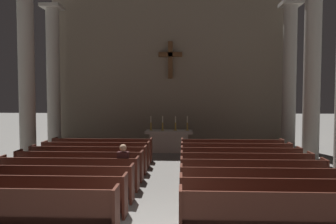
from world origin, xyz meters
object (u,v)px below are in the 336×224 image
(candlestick_inner_right, at_px, (175,126))
(column_left_fourth, at_px, (53,80))
(altar, at_px, (169,141))
(pew_left_row_3, at_px, (55,183))
(column_right_fourth, at_px, (289,79))
(column_right_third, at_px, (312,76))
(pew_left_row_6, at_px, (88,159))
(pew_right_row_5, at_px, (246,167))
(candlestick_outer_right, at_px, (187,126))
(pew_left_row_4, at_px, (69,173))
(pew_right_row_2, at_px, (271,198))
(pew_left_row_1, at_px, (16,210))
(column_left_third, at_px, (27,77))
(pew_right_row_3, at_px, (261,185))
(candlestick_outer_left, at_px, (151,126))
(pew_left_row_7, at_px, (96,154))
(pew_left_row_8, at_px, (103,150))
(lone_worshipper, at_px, (124,166))
(pew_right_row_8, at_px, (232,151))
(pew_right_row_7, at_px, (236,155))
(candlestick_inner_left, at_px, (163,126))
(pew_left_row_5, at_px, (79,166))
(pew_right_row_6, at_px, (240,161))
(pew_right_row_1, at_px, (285,214))
(pew_left_row_2, at_px, (38,194))
(pew_right_row_4, at_px, (252,175))

(candlestick_inner_right, bearing_deg, column_left_fourth, 175.60)
(altar, bearing_deg, pew_left_row_3, -109.32)
(column_right_fourth, bearing_deg, column_right_third, -90.00)
(column_left_fourth, height_order, column_right_fourth, same)
(pew_left_row_6, bearing_deg, pew_right_row_5, -10.97)
(candlestick_outer_right, bearing_deg, pew_left_row_4, -118.35)
(pew_right_row_2, height_order, pew_right_row_5, same)
(pew_left_row_1, height_order, column_left_third, column_left_third)
(pew_right_row_3, relative_size, candlestick_outer_left, 5.94)
(pew_left_row_3, xyz_separation_m, pew_left_row_7, (0.00, 3.99, 0.00))
(pew_left_row_8, relative_size, lone_worshipper, 3.01)
(pew_right_row_8, bearing_deg, pew_left_row_8, 180.00)
(pew_right_row_5, xyz_separation_m, pew_right_row_7, (0.00, 2.00, 0.00))
(column_right_third, bearing_deg, pew_left_row_1, -139.49)
(pew_left_row_4, height_order, column_right_fourth, column_right_fourth)
(candlestick_inner_left, bearing_deg, candlestick_outer_right, 0.00)
(pew_right_row_3, bearing_deg, candlestick_outer_right, 103.21)
(lone_worshipper, bearing_deg, pew_left_row_5, 148.52)
(column_right_fourth, xyz_separation_m, candlestick_outer_left, (-6.48, -0.46, -2.17))
(column_right_third, height_order, lone_worshipper, column_right_third)
(pew_left_row_8, height_order, pew_right_row_2, same)
(pew_right_row_3, xyz_separation_m, altar, (-2.57, 7.34, 0.06))
(candlestick_inner_right, bearing_deg, pew_left_row_8, -140.69)
(pew_right_row_6, height_order, candlestick_outer_right, candlestick_outer_right)
(pew_left_row_7, bearing_deg, pew_right_row_1, -49.31)
(pew_left_row_2, distance_m, column_right_third, 10.58)
(pew_left_row_1, bearing_deg, candlestick_outer_left, 79.54)
(pew_left_row_6, bearing_deg, lone_worshipper, -51.33)
(pew_left_row_5, xyz_separation_m, pew_right_row_1, (5.15, -3.99, 0.00))
(pew_right_row_1, xyz_separation_m, candlestick_inner_right, (-2.27, 9.34, 0.75))
(altar, bearing_deg, pew_right_row_4, -67.92)
(pew_left_row_4, distance_m, lone_worshipper, 1.58)
(pew_left_row_6, bearing_deg, column_left_fourth, 122.44)
(pew_right_row_5, xyz_separation_m, column_left_third, (-8.20, 3.01, 2.92))
(pew_right_row_1, relative_size, candlestick_inner_right, 5.94)
(pew_right_row_1, height_order, pew_right_row_6, same)
(lone_worshipper, bearing_deg, pew_left_row_1, -117.31)
(candlestick_inner_left, bearing_deg, column_left_third, -156.37)
(pew_left_row_1, distance_m, candlestick_outer_right, 9.97)
(pew_left_row_8, distance_m, altar, 3.49)
(pew_left_row_6, bearing_deg, pew_right_row_1, -44.11)
(column_right_fourth, relative_size, candlestick_outer_left, 10.43)
(pew_left_row_8, distance_m, column_right_third, 8.70)
(pew_right_row_2, height_order, lone_worshipper, lone_worshipper)
(pew_left_row_5, bearing_deg, column_right_third, 20.19)
(pew_left_row_5, xyz_separation_m, pew_right_row_4, (5.15, -1.00, 0.00))
(pew_left_row_6, xyz_separation_m, pew_right_row_6, (5.15, 0.00, 0.00))
(pew_right_row_1, bearing_deg, pew_right_row_4, 90.00)
(pew_left_row_2, distance_m, candlestick_outer_right, 9.04)
(pew_left_row_4, height_order, pew_right_row_3, same)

